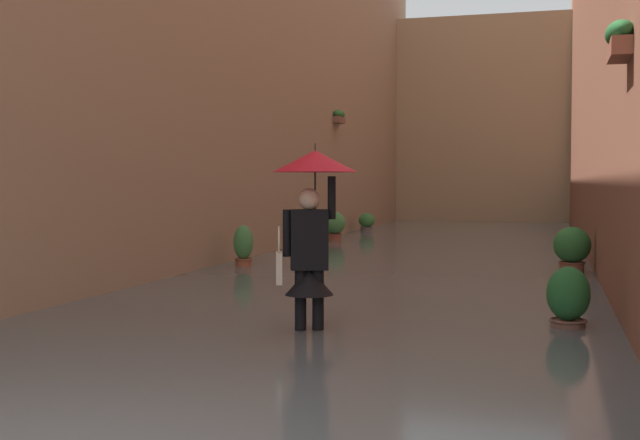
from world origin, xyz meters
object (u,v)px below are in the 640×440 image
at_px(potted_plant_far_left, 572,246).
at_px(potted_plant_near_left, 568,303).
at_px(potted_plant_mid_left, 572,251).
at_px(person_wading, 311,214).
at_px(potted_plant_mid_right, 243,249).
at_px(potted_plant_far_right, 367,224).
at_px(potted_plant_near_right, 334,227).

relative_size(potted_plant_far_left, potted_plant_near_left, 0.81).
xyz_separation_m(potted_plant_mid_left, potted_plant_near_left, (0.17, 5.34, -0.11)).
bearing_deg(potted_plant_near_left, person_wading, 19.30).
height_order(potted_plant_near_left, potted_plant_mid_right, potted_plant_mid_right).
bearing_deg(potted_plant_far_right, potted_plant_near_right, 90.04).
relative_size(potted_plant_far_right, potted_plant_mid_right, 0.82).
bearing_deg(potted_plant_far_left, potted_plant_mid_left, 88.35).
bearing_deg(person_wading, potted_plant_far_right, -79.52).
relative_size(person_wading, potted_plant_near_right, 2.21).
bearing_deg(potted_plant_mid_left, potted_plant_near_right, -46.75).
distance_m(potted_plant_far_right, potted_plant_mid_left, 11.45).
height_order(potted_plant_far_right, potted_plant_near_left, potted_plant_near_left).
height_order(potted_plant_far_right, potted_plant_mid_left, potted_plant_mid_left).
xyz_separation_m(potted_plant_near_right, potted_plant_far_left, (-5.80, 2.86, -0.17)).
bearing_deg(potted_plant_near_right, potted_plant_mid_right, 90.19).
bearing_deg(person_wading, potted_plant_far_left, -106.57).
height_order(person_wading, potted_plant_mid_right, person_wading).
height_order(potted_plant_near_right, potted_plant_mid_right, potted_plant_near_right).
distance_m(potted_plant_near_right, potted_plant_mid_right, 6.55).
bearing_deg(potted_plant_mid_left, potted_plant_far_right, -60.11).
height_order(potted_plant_far_right, potted_plant_mid_right, potted_plant_mid_right).
relative_size(potted_plant_near_right, potted_plant_far_left, 1.42).
relative_size(potted_plant_far_left, potted_plant_mid_right, 0.72).
relative_size(potted_plant_near_right, potted_plant_mid_right, 1.02).
xyz_separation_m(potted_plant_far_right, potted_plant_mid_left, (-5.71, 9.93, 0.13)).
bearing_deg(person_wading, potted_plant_mid_left, -113.54).
relative_size(potted_plant_near_left, potted_plant_mid_right, 0.89).
bearing_deg(person_wading, potted_plant_near_right, -76.34).
bearing_deg(potted_plant_near_left, potted_plant_mid_right, -41.42).
height_order(potted_plant_near_right, potted_plant_far_left, potted_plant_near_right).
bearing_deg(potted_plant_near_left, potted_plant_far_right, -70.08).
distance_m(potted_plant_far_right, potted_plant_far_left, 8.88).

